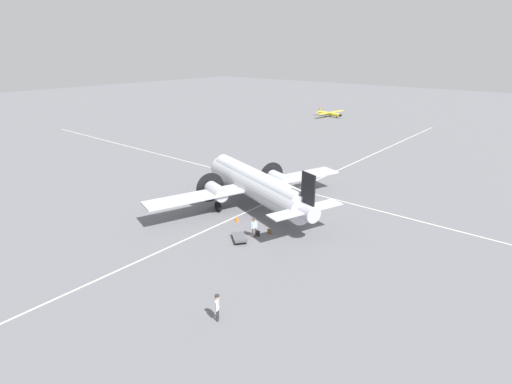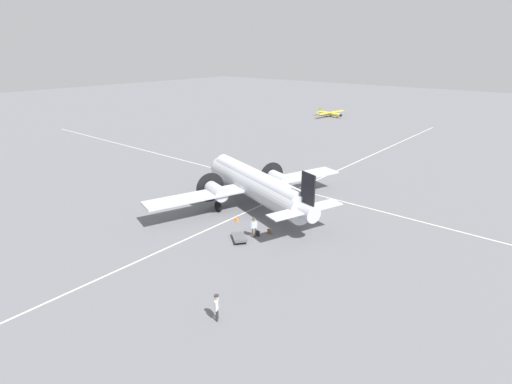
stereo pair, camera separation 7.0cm
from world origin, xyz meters
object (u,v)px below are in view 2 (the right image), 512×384
at_px(airliner_main, 254,183).
at_px(light_aircraft_distant, 330,114).
at_px(suitcase_upright_spare, 257,233).
at_px(crew_foreground, 217,305).
at_px(passenger_boarding, 254,225).
at_px(baggage_cart, 239,237).
at_px(traffic_cone, 236,219).
at_px(suitcase_near_door, 269,232).

height_order(airliner_main, light_aircraft_distant, airliner_main).
bearing_deg(suitcase_upright_spare, crew_foreground, -62.32).
distance_m(airliner_main, passenger_boarding, 7.56).
relative_size(passenger_boarding, light_aircraft_distant, 0.19).
height_order(crew_foreground, passenger_boarding, crew_foreground).
xyz_separation_m(crew_foreground, passenger_boarding, (-5.81, 10.52, -0.00)).
distance_m(baggage_cart, light_aircraft_distant, 70.85).
xyz_separation_m(airliner_main, suitcase_upright_spare, (4.88, -5.30, -2.39)).
relative_size(crew_foreground, traffic_cone, 3.47).
bearing_deg(light_aircraft_distant, airliner_main, -58.91).
relative_size(light_aircraft_distant, traffic_cone, 18.34).
bearing_deg(airliner_main, baggage_cart, 139.72).
distance_m(airliner_main, baggage_cart, 8.54).
xyz_separation_m(crew_foreground, light_aircraft_distant, (-34.40, 74.21, -0.36)).
xyz_separation_m(light_aircraft_distant, traffic_cone, (24.96, -62.07, -0.55)).
height_order(passenger_boarding, baggage_cart, passenger_boarding).
bearing_deg(crew_foreground, suitcase_upright_spare, 171.50).
bearing_deg(suitcase_upright_spare, suitcase_near_door, 58.42).
height_order(suitcase_near_door, baggage_cart, baggage_cart).
bearing_deg(baggage_cart, passenger_boarding, -75.22).
bearing_deg(traffic_cone, passenger_boarding, -24.04).
bearing_deg(baggage_cart, suitcase_upright_spare, -73.55).
xyz_separation_m(crew_foreground, suitcase_upright_spare, (-5.71, 10.89, -0.90)).
distance_m(airliner_main, light_aircraft_distant, 62.75).
bearing_deg(light_aircraft_distant, suitcase_near_door, -56.03).
bearing_deg(airliner_main, suitcase_upright_spare, 151.54).
height_order(suitcase_near_door, traffic_cone, traffic_cone).
relative_size(crew_foreground, light_aircraft_distant, 0.19).
distance_m(airliner_main, traffic_cone, 4.84).
height_order(crew_foreground, light_aircraft_distant, light_aircraft_distant).
bearing_deg(light_aircraft_distant, crew_foreground, -56.35).
bearing_deg(traffic_cone, baggage_cart, -44.49).
distance_m(crew_foreground, passenger_boarding, 12.01).
bearing_deg(light_aircraft_distant, traffic_cone, -59.31).
bearing_deg(baggage_cart, crew_foreground, 162.63).
bearing_deg(traffic_cone, crew_foreground, -52.13).
bearing_deg(suitcase_near_door, light_aircraft_distant, 115.18).
distance_m(airliner_main, suitcase_upright_spare, 7.59).
distance_m(crew_foreground, light_aircraft_distant, 81.80).
relative_size(suitcase_upright_spare, baggage_cart, 0.23).
bearing_deg(crew_foreground, traffic_cone, -178.31).
distance_m(suitcase_upright_spare, baggage_cart, 1.87).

